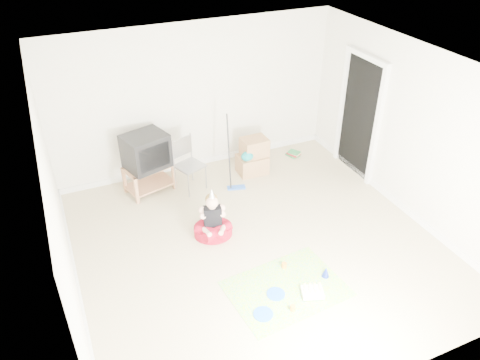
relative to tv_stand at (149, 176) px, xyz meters
name	(u,v)px	position (x,y,z in m)	size (l,w,h in m)	color
ground	(257,244)	(1.05, -2.01, -0.28)	(5.00, 5.00, 0.00)	#C3B38C
doorway_recess	(359,118)	(3.53, -0.81, 0.74)	(0.02, 0.90, 2.05)	black
tv_stand	(149,176)	(0.00, 0.00, 0.00)	(0.86, 0.66, 0.48)	#A66E4B
crt_tv	(146,151)	(0.00, 0.00, 0.48)	(0.66, 0.55, 0.57)	black
folding_chair	(190,166)	(0.65, -0.23, 0.17)	(0.53, 0.52, 0.93)	gray
cardboard_boxes	(253,157)	(1.84, -0.16, 0.03)	(0.54, 0.41, 0.65)	#A77B51
floor_mop	(236,175)	(1.36, -0.54, -0.02)	(0.33, 0.41, 1.24)	blue
book_pile	(293,153)	(2.81, 0.07, -0.23)	(0.24, 0.27, 0.10)	#2A8041
seated_woman	(213,225)	(0.55, -1.54, -0.10)	(0.68, 0.68, 0.81)	#A20E23
party_mat	(286,288)	(1.02, -2.94, -0.28)	(1.46, 1.06, 0.01)	#FC3590
birthday_cake	(312,293)	(1.27, -3.17, -0.24)	(0.33, 0.29, 0.14)	white
blue_plate_near	(276,294)	(0.85, -2.98, -0.27)	(0.24, 0.24, 0.01)	blue
blue_plate_far	(263,314)	(0.56, -3.21, -0.27)	(0.24, 0.24, 0.01)	blue
orange_cup_near	(284,265)	(1.18, -2.59, -0.24)	(0.07, 0.07, 0.08)	orange
orange_cup_far	(293,308)	(0.92, -3.29, -0.24)	(0.06, 0.06, 0.07)	orange
blue_party_hat	(326,272)	(1.60, -2.95, -0.20)	(0.10, 0.10, 0.15)	#1A2DBC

